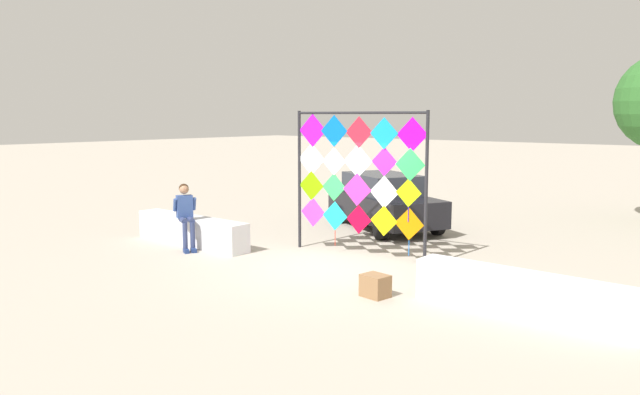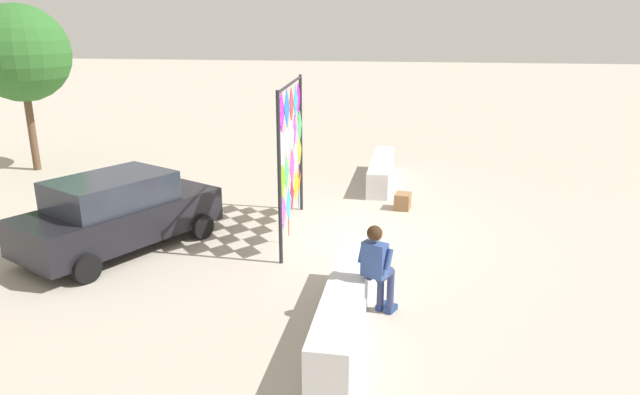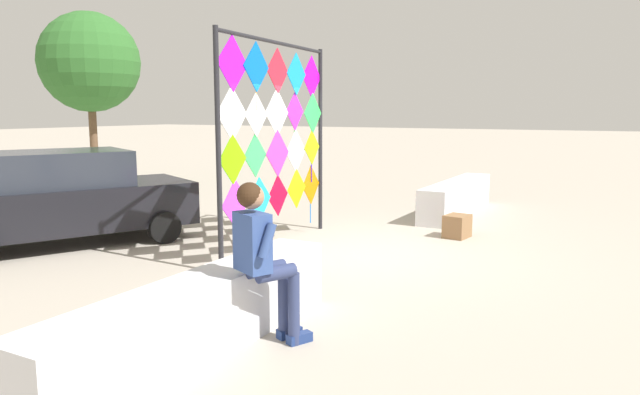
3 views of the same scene
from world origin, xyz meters
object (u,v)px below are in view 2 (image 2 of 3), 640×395
object	(u,v)px
seated_vendor	(378,263)
parked_car	(118,212)
cardboard_box_large	(403,201)
tree_palm_like	(23,51)
kite_display_rack	(291,146)

from	to	relation	value
seated_vendor	parked_car	bearing A→B (deg)	69.29
cardboard_box_large	tree_palm_like	world-z (taller)	tree_palm_like
kite_display_rack	parked_car	size ratio (longest dim) A/B	0.78
seated_vendor	cardboard_box_large	bearing A→B (deg)	-2.39
kite_display_rack	tree_palm_like	xyz separation A→B (m)	(4.27, 8.92, 1.65)
tree_palm_like	cardboard_box_large	bearing A→B (deg)	-101.13
seated_vendor	tree_palm_like	size ratio (longest dim) A/B	0.31
kite_display_rack	tree_palm_like	size ratio (longest dim) A/B	0.68
seated_vendor	tree_palm_like	bearing A→B (deg)	55.00
seated_vendor	cardboard_box_large	size ratio (longest dim) A/B	3.42
kite_display_rack	seated_vendor	size ratio (longest dim) A/B	2.16
kite_display_rack	seated_vendor	xyz separation A→B (m)	(-3.40, -2.03, -0.98)
parked_car	cardboard_box_large	size ratio (longest dim) A/B	9.42
kite_display_rack	tree_palm_like	bearing A→B (deg)	64.43
kite_display_rack	parked_car	bearing A→B (deg)	114.68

